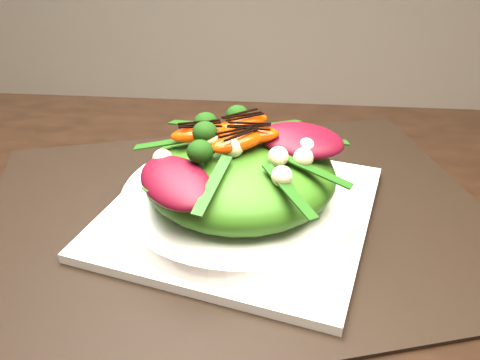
# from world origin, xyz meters

# --- Properties ---
(placemat) EXTENTS (0.66, 0.57, 0.00)m
(placemat) POSITION_xyz_m (0.26, 0.11, 0.75)
(placemat) COLOR black
(placemat) RESTS_ON dining_table
(plate_base) EXTENTS (0.34, 0.34, 0.01)m
(plate_base) POSITION_xyz_m (0.26, 0.11, 0.76)
(plate_base) COLOR silver
(plate_base) RESTS_ON placemat
(salad_bowl) EXTENTS (0.29, 0.29, 0.02)m
(salad_bowl) POSITION_xyz_m (0.26, 0.11, 0.77)
(salad_bowl) COLOR white
(salad_bowl) RESTS_ON plate_base
(lettuce_mound) EXTENTS (0.27, 0.27, 0.07)m
(lettuce_mound) POSITION_xyz_m (0.26, 0.11, 0.81)
(lettuce_mound) COLOR #326312
(lettuce_mound) RESTS_ON salad_bowl
(radicchio_leaf) EXTENTS (0.09, 0.06, 0.02)m
(radicchio_leaf) POSITION_xyz_m (0.32, 0.12, 0.84)
(radicchio_leaf) COLOR #480713
(radicchio_leaf) RESTS_ON lettuce_mound
(orange_segment) EXTENTS (0.06, 0.03, 0.02)m
(orange_segment) POSITION_xyz_m (0.24, 0.12, 0.85)
(orange_segment) COLOR red
(orange_segment) RESTS_ON lettuce_mound
(broccoli_floret) EXTENTS (0.04, 0.04, 0.04)m
(broccoli_floret) POSITION_xyz_m (0.20, 0.15, 0.85)
(broccoli_floret) COLOR #163309
(broccoli_floret) RESTS_ON lettuce_mound
(macadamia_nut) EXTENTS (0.03, 0.03, 0.02)m
(macadamia_nut) POSITION_xyz_m (0.30, 0.06, 0.85)
(macadamia_nut) COLOR #FBF6B0
(macadamia_nut) RESTS_ON lettuce_mound
(balsamic_drizzle) EXTENTS (0.05, 0.00, 0.00)m
(balsamic_drizzle) POSITION_xyz_m (0.24, 0.12, 0.86)
(balsamic_drizzle) COLOR black
(balsamic_drizzle) RESTS_ON orange_segment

